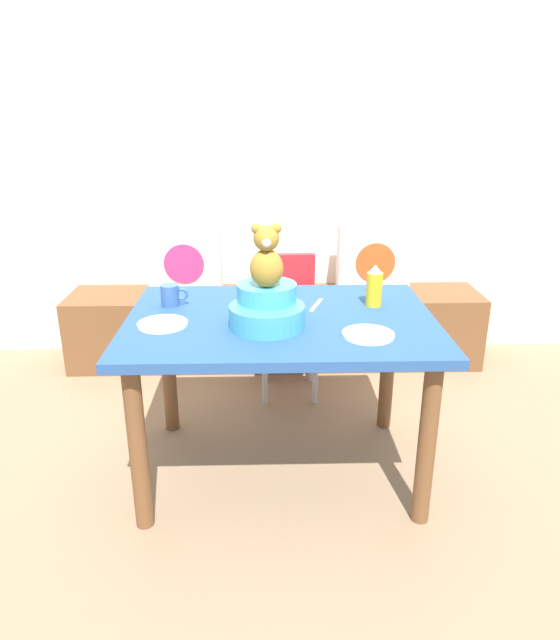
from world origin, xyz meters
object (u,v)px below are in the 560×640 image
object	(u,v)px
dining_table	(281,340)
ketchup_bottle	(374,287)
dinner_plate_near	(163,324)
coffee_mug	(171,295)
teddy_bear	(267,258)
dinner_plate_far	(368,335)
pillow_floral_left	(185,261)
highchair	(289,307)
infant_seat_teal	(267,308)
book_stack	(276,288)
pillow_floral_right	(373,260)

from	to	relation	value
dining_table	ketchup_bottle	distance (m)	0.47
dinner_plate_near	coffee_mug	bearing A→B (deg)	90.53
teddy_bear	dinner_plate_near	size ratio (longest dim) A/B	1.25
dining_table	dinner_plate_far	world-z (taller)	dinner_plate_far
teddy_bear	dinner_plate_near	bearing A→B (deg)	178.80
dining_table	pillow_floral_left	bearing A→B (deg)	114.98
dining_table	highchair	world-z (taller)	highchair
highchair	infant_seat_teal	world-z (taller)	infant_seat_teal
infant_seat_teal	coffee_mug	bearing A→B (deg)	149.01
pillow_floral_left	highchair	bearing A→B (deg)	-33.79
teddy_bear	dinner_plate_near	world-z (taller)	teddy_bear
dining_table	book_stack	bearing A→B (deg)	89.72
pillow_floral_right	coffee_mug	world-z (taller)	pillow_floral_right
pillow_floral_right	book_stack	size ratio (longest dim) A/B	2.20
pillow_floral_right	book_stack	xyz separation A→B (m)	(-0.60, 0.02, -0.19)
pillow_floral_left	teddy_bear	world-z (taller)	teddy_bear
dining_table	infant_seat_teal	xyz separation A→B (m)	(-0.06, -0.09, 0.18)
coffee_mug	dinner_plate_near	distance (m)	0.25
pillow_floral_left	ketchup_bottle	world-z (taller)	ketchup_bottle
pillow_floral_left	dining_table	xyz separation A→B (m)	(0.55, -1.18, -0.04)
book_stack	pillow_floral_right	bearing A→B (deg)	-1.99
teddy_bear	ketchup_bottle	size ratio (longest dim) A/B	1.35
dinner_plate_near	dinner_plate_far	bearing A→B (deg)	-9.58
dinner_plate_far	pillow_floral_left	bearing A→B (deg)	122.08
pillow_floral_right	dinner_plate_far	distance (m)	1.43
pillow_floral_right	teddy_bear	world-z (taller)	teddy_bear
dinner_plate_near	dinner_plate_far	world-z (taller)	same
pillow_floral_right	dinner_plate_near	xyz separation A→B (m)	(-1.08, -1.27, 0.07)
coffee_mug	teddy_bear	bearing A→B (deg)	-31.04
pillow_floral_left	pillow_floral_right	world-z (taller)	same
pillow_floral_right	highchair	distance (m)	0.70
infant_seat_teal	coffee_mug	size ratio (longest dim) A/B	2.75
ketchup_bottle	coffee_mug	xyz separation A→B (m)	(-0.89, 0.02, -0.04)
highchair	dinner_plate_near	xyz separation A→B (m)	(-0.55, -0.85, 0.22)
infant_seat_teal	ketchup_bottle	distance (m)	0.52
pillow_floral_left	teddy_bear	bearing A→B (deg)	-68.82
pillow_floral_right	dining_table	xyz separation A→B (m)	(-0.61, -1.18, -0.04)
pillow_floral_left	ketchup_bottle	size ratio (longest dim) A/B	2.38
dining_table	dinner_plate_far	size ratio (longest dim) A/B	6.40
infant_seat_teal	teddy_bear	distance (m)	0.21
infant_seat_teal	teddy_bear	size ratio (longest dim) A/B	1.32
book_stack	infant_seat_teal	xyz separation A→B (m)	(-0.06, -1.30, 0.32)
book_stack	dinner_plate_far	bearing A→B (deg)	-77.26
teddy_bear	coffee_mug	world-z (taller)	teddy_bear
pillow_floral_left	dinner_plate_far	distance (m)	1.66
pillow_floral_right	infant_seat_teal	size ratio (longest dim) A/B	1.33
infant_seat_teal	dinner_plate_far	world-z (taller)	infant_seat_teal
teddy_bear	dinner_plate_far	distance (m)	0.49
infant_seat_teal	pillow_floral_right	bearing A→B (deg)	62.48
coffee_mug	dinner_plate_far	size ratio (longest dim) A/B	0.60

